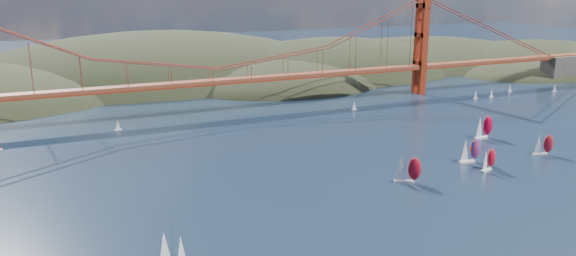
{
  "coord_description": "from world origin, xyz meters",
  "views": [
    {
      "loc": [
        -80.7,
        -84.98,
        64.38
      ],
      "look_at": [
        -3.37,
        90.0,
        13.82
      ],
      "focal_mm": 35.0,
      "sensor_mm": 36.0,
      "label": 1
    }
  ],
  "objects_px": {
    "racer_0": "(407,169)",
    "racer_3": "(484,127)",
    "racer_rwb": "(470,150)",
    "racer_1": "(488,159)",
    "racer_2": "(543,144)"
  },
  "relations": [
    {
      "from": "racer_2",
      "to": "racer_0",
      "type": "bearing_deg",
      "value": -159.78
    },
    {
      "from": "racer_3",
      "to": "racer_rwb",
      "type": "xyz_separation_m",
      "value": [
        -27.39,
        -23.02,
        -0.41
      ]
    },
    {
      "from": "racer_0",
      "to": "racer_2",
      "type": "xyz_separation_m",
      "value": [
        65.08,
        4.29,
        -0.52
      ]
    },
    {
      "from": "racer_0",
      "to": "racer_rwb",
      "type": "height_order",
      "value": "racer_rwb"
    },
    {
      "from": "racer_1",
      "to": "racer_2",
      "type": "height_order",
      "value": "racer_2"
    },
    {
      "from": "racer_1",
      "to": "racer_3",
      "type": "bearing_deg",
      "value": 32.97
    },
    {
      "from": "racer_0",
      "to": "racer_2",
      "type": "distance_m",
      "value": 65.22
    },
    {
      "from": "racer_1",
      "to": "racer_3",
      "type": "height_order",
      "value": "racer_3"
    },
    {
      "from": "racer_3",
      "to": "racer_1",
      "type": "bearing_deg",
      "value": -136.24
    },
    {
      "from": "racer_0",
      "to": "racer_2",
      "type": "height_order",
      "value": "racer_0"
    },
    {
      "from": "racer_0",
      "to": "racer_3",
      "type": "height_order",
      "value": "racer_3"
    },
    {
      "from": "racer_0",
      "to": "racer_1",
      "type": "relative_size",
      "value": 1.15
    },
    {
      "from": "racer_2",
      "to": "racer_rwb",
      "type": "height_order",
      "value": "racer_rwb"
    },
    {
      "from": "racer_0",
      "to": "racer_3",
      "type": "bearing_deg",
      "value": 56.29
    },
    {
      "from": "racer_rwb",
      "to": "racer_2",
      "type": "bearing_deg",
      "value": -4.62
    }
  ]
}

